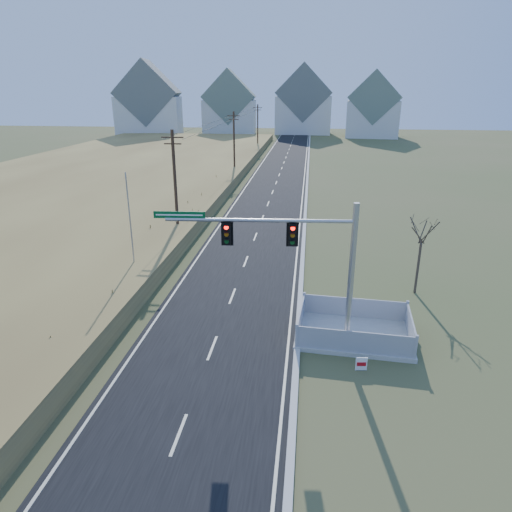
{
  "coord_description": "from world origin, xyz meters",
  "views": [
    {
      "loc": [
        4.4,
        -21.07,
        12.06
      ],
      "look_at": [
        1.67,
        2.24,
        3.4
      ],
      "focal_mm": 32.0,
      "sensor_mm": 36.0,
      "label": 1
    }
  ],
  "objects_px": {
    "fence_enclosure": "(354,332)",
    "open_sign": "(361,364)",
    "bare_tree": "(423,229)",
    "flagpole": "(132,239)",
    "traffic_signal_mast": "(311,264)"
  },
  "relations": [
    {
      "from": "fence_enclosure",
      "to": "open_sign",
      "type": "distance_m",
      "value": 3.02
    },
    {
      "from": "bare_tree",
      "to": "fence_enclosure",
      "type": "bearing_deg",
      "value": -125.79
    },
    {
      "from": "fence_enclosure",
      "to": "flagpole",
      "type": "height_order",
      "value": "flagpole"
    },
    {
      "from": "open_sign",
      "to": "fence_enclosure",
      "type": "bearing_deg",
      "value": 84.83
    },
    {
      "from": "flagpole",
      "to": "bare_tree",
      "type": "xyz_separation_m",
      "value": [
        18.14,
        0.03,
        1.28
      ]
    },
    {
      "from": "fence_enclosure",
      "to": "bare_tree",
      "type": "relative_size",
      "value": 1.18
    },
    {
      "from": "traffic_signal_mast",
      "to": "fence_enclosure",
      "type": "xyz_separation_m",
      "value": [
        2.38,
        1.52,
        -4.25
      ]
    },
    {
      "from": "fence_enclosure",
      "to": "bare_tree",
      "type": "distance_m",
      "value": 8.26
    },
    {
      "from": "traffic_signal_mast",
      "to": "open_sign",
      "type": "distance_m",
      "value": 5.07
    },
    {
      "from": "traffic_signal_mast",
      "to": "open_sign",
      "type": "bearing_deg",
      "value": -35.27
    },
    {
      "from": "fence_enclosure",
      "to": "traffic_signal_mast",
      "type": "bearing_deg",
      "value": -143.0
    },
    {
      "from": "traffic_signal_mast",
      "to": "fence_enclosure",
      "type": "relative_size",
      "value": 1.52
    },
    {
      "from": "traffic_signal_mast",
      "to": "flagpole",
      "type": "height_order",
      "value": "traffic_signal_mast"
    },
    {
      "from": "open_sign",
      "to": "bare_tree",
      "type": "height_order",
      "value": "bare_tree"
    },
    {
      "from": "open_sign",
      "to": "bare_tree",
      "type": "relative_size",
      "value": 0.13
    }
  ]
}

